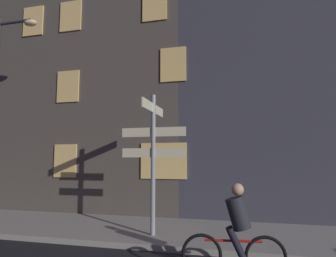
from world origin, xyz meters
TOP-DOWN VIEW (x-y plane):
  - sidewalk_kerb at (0.00, 6.70)m, footprint 40.00×3.41m
  - signpost at (-0.18, 5.83)m, footprint 1.74×1.80m
  - cyclist at (1.92, 3.98)m, footprint 1.81×0.37m
  - building_left_block at (-4.24, 12.57)m, footprint 8.48×9.01m

SIDE VIEW (x-z plane):
  - sidewalk_kerb at x=0.00m, z-range 0.00..0.14m
  - cyclist at x=1.92m, z-range -0.06..1.55m
  - signpost at x=-0.18m, z-range 0.50..4.10m
  - building_left_block at x=-4.24m, z-range 0.00..19.69m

